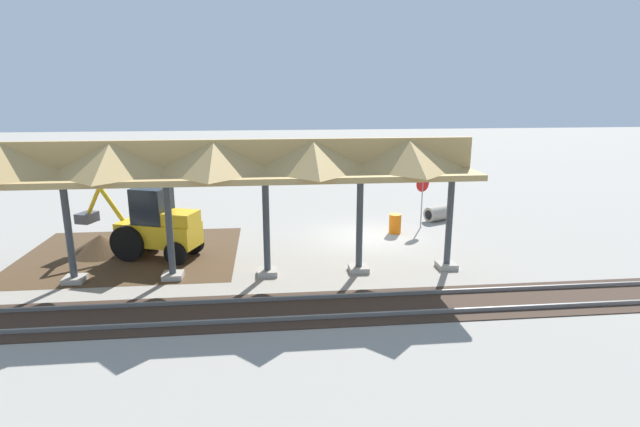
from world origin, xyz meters
TOP-DOWN VIEW (x-y plane):
  - ground_plane at (0.00, 0.00)m, footprint 120.00×120.00m
  - dirt_work_zone at (10.09, 1.41)m, footprint 8.54×7.00m
  - platform_canopy at (6.23, 4.30)m, footprint 17.97×3.20m
  - rail_tracks at (0.00, 7.39)m, footprint 60.00×2.58m
  - stop_sign at (-2.86, -1.24)m, footprint 0.71×0.34m
  - backhoe at (8.96, 1.79)m, footprint 5.22×2.90m
  - dirt_mound at (11.36, 0.98)m, footprint 5.16×5.16m
  - concrete_pipe at (-4.10, -2.44)m, footprint 1.44×1.20m
  - traffic_barrel at (-1.38, -0.48)m, footprint 0.56×0.56m

SIDE VIEW (x-z plane):
  - ground_plane at x=0.00m, z-range 0.00..0.00m
  - dirt_mound at x=11.36m, z-range -0.74..0.74m
  - dirt_work_zone at x=10.09m, z-range 0.00..0.01m
  - rail_tracks at x=0.00m, z-range -0.05..0.10m
  - concrete_pipe at x=-4.10m, z-range 0.00..0.75m
  - traffic_barrel at x=-1.38m, z-range 0.00..0.90m
  - backhoe at x=8.96m, z-range -0.14..2.68m
  - stop_sign at x=-2.86m, z-range 0.57..3.10m
  - platform_canopy at x=6.23m, z-range 1.71..6.61m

